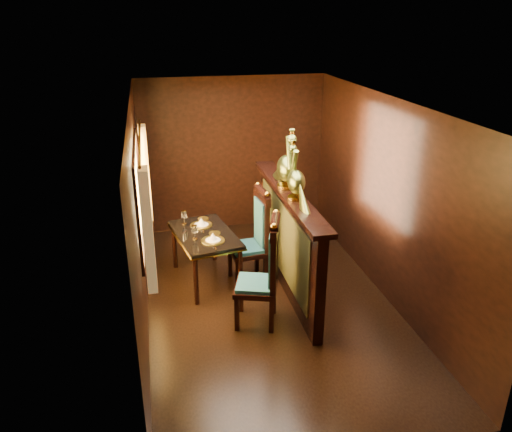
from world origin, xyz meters
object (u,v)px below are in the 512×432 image
object	(u,v)px
chair_left	(267,269)
peacock_left	(297,172)
peacock_right	(287,157)
dining_table	(204,238)
chair_right	(256,233)

from	to	relation	value
chair_left	peacock_left	xyz separation A→B (m)	(0.45, 0.45, 0.99)
peacock_left	peacock_right	distance (m)	0.42
dining_table	peacock_right	world-z (taller)	peacock_right
chair_right	peacock_left	xyz separation A→B (m)	(0.35, -0.58, 1.00)
peacock_right	chair_right	bearing A→B (deg)	154.69
peacock_left	peacock_right	bearing A→B (deg)	90.00
chair_right	peacock_left	bearing A→B (deg)	-64.40
chair_left	chair_right	size ratio (longest dim) A/B	1.02
chair_left	peacock_right	distance (m)	1.43
chair_right	peacock_right	xyz separation A→B (m)	(0.35, -0.17, 1.06)
chair_left	peacock_left	bearing A→B (deg)	62.73
chair_left	peacock_left	world-z (taller)	peacock_left
chair_left	chair_right	world-z (taller)	chair_left
chair_left	dining_table	bearing A→B (deg)	134.80
dining_table	chair_left	size ratio (longest dim) A/B	0.97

